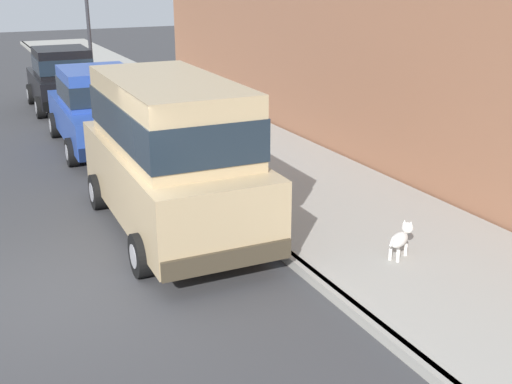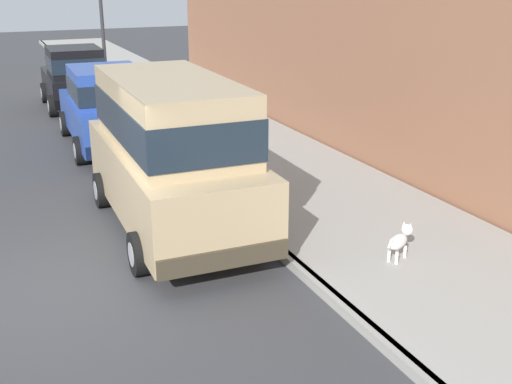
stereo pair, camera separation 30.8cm
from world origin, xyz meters
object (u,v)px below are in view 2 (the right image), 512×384
at_px(car_tan_van, 172,148).
at_px(car_black_hatchback, 75,77).
at_px(street_lamp, 101,7).
at_px(car_blue_sedan, 108,106).
at_px(dog_white, 400,240).

height_order(car_tan_van, car_black_hatchback, car_tan_van).
distance_m(car_tan_van, street_lamp, 12.97).
bearing_deg(street_lamp, car_blue_sedan, -100.93).
xyz_separation_m(car_blue_sedan, street_lamp, (1.37, 7.08, 1.92)).
xyz_separation_m(car_tan_van, car_blue_sedan, (0.10, 5.72, -0.41)).
bearing_deg(car_black_hatchback, street_lamp, 57.40).
bearing_deg(dog_white, car_black_hatchback, 100.22).
height_order(car_black_hatchback, dog_white, car_black_hatchback).
relative_size(car_tan_van, car_black_hatchback, 1.29).
bearing_deg(car_tan_van, street_lamp, 83.47).
bearing_deg(car_blue_sedan, street_lamp, 79.07).
relative_size(car_tan_van, dog_white, 7.17).
xyz_separation_m(car_blue_sedan, car_black_hatchback, (0.01, 4.97, -0.01)).
bearing_deg(car_tan_van, dog_white, -47.56).
bearing_deg(car_tan_van, car_black_hatchback, 89.41).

